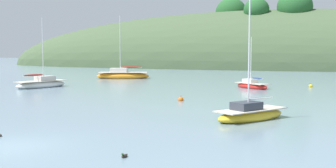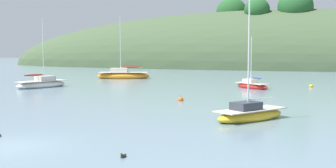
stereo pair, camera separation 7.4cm
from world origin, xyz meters
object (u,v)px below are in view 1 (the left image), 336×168
object	(u,v)px
sailboat_white_near	(252,85)
duck_trailing	(124,156)
mooring_buoy_channel	(311,86)
sailboat_cream_ketch	(123,75)
sailboat_blue_center	(251,114)
sailboat_black_sloop	(42,84)
mooring_buoy_outer	(34,82)
mooring_buoy_inner	(181,99)

from	to	relation	value
sailboat_white_near	duck_trailing	size ratio (longest dim) A/B	13.73
duck_trailing	mooring_buoy_channel	bearing A→B (deg)	79.74
sailboat_cream_ketch	sailboat_blue_center	bearing A→B (deg)	-52.69
sailboat_black_sloop	mooring_buoy_outer	bearing A→B (deg)	134.76
sailboat_white_near	sailboat_black_sloop	xyz separation A→B (m)	(-22.59, -7.15, 0.07)
duck_trailing	mooring_buoy_outer	bearing A→B (deg)	132.69
sailboat_blue_center	duck_trailing	size ratio (longest dim) A/B	17.45
mooring_buoy_channel	sailboat_blue_center	bearing A→B (deg)	-97.15
sailboat_white_near	mooring_buoy_outer	world-z (taller)	sailboat_white_near
sailboat_white_near	duck_trailing	bearing A→B (deg)	-90.42
mooring_buoy_outer	sailboat_cream_ketch	bearing A→B (deg)	62.42
sailboat_cream_ketch	mooring_buoy_channel	size ratio (longest dim) A/B	17.96
sailboat_cream_ketch	mooring_buoy_outer	world-z (taller)	sailboat_cream_ketch
sailboat_white_near	mooring_buoy_channel	xyz separation A→B (m)	(6.15, 3.54, -0.19)
duck_trailing	sailboat_cream_ketch	bearing A→B (deg)	116.27
sailboat_white_near	duck_trailing	xyz separation A→B (m)	(-0.23, -31.74, -0.26)
mooring_buoy_inner	sailboat_blue_center	bearing A→B (deg)	-47.56
sailboat_white_near	sailboat_cream_ketch	xyz separation A→B (m)	(-20.87, 10.06, 0.15)
sailboat_cream_ketch	mooring_buoy_outer	bearing A→B (deg)	-117.58
mooring_buoy_inner	sailboat_white_near	bearing A→B (deg)	74.76
mooring_buoy_outer	sailboat_blue_center	bearing A→B (deg)	-31.96
sailboat_cream_ketch	sailboat_black_sloop	xyz separation A→B (m)	(-1.72, -17.21, -0.08)
mooring_buoy_inner	sailboat_cream_ketch	bearing A→B (deg)	125.55
sailboat_black_sloop	mooring_buoy_inner	bearing A→B (deg)	-19.64
sailboat_cream_ketch	mooring_buoy_inner	world-z (taller)	sailboat_cream_ketch
duck_trailing	sailboat_blue_center	bearing A→B (deg)	72.61
sailboat_blue_center	mooring_buoy_channel	distance (m)	25.04
sailboat_cream_ketch	sailboat_white_near	bearing A→B (deg)	-25.73
sailboat_blue_center	mooring_buoy_inner	distance (m)	10.09
sailboat_blue_center	sailboat_cream_ketch	bearing A→B (deg)	127.31
sailboat_black_sloop	sailboat_blue_center	world-z (taller)	sailboat_black_sloop
sailboat_cream_ketch	mooring_buoy_channel	world-z (taller)	sailboat_cream_ketch
sailboat_white_near	mooring_buoy_channel	distance (m)	7.10
sailboat_black_sloop	mooring_buoy_outer	size ratio (longest dim) A/B	15.00
sailboat_blue_center	duck_trailing	xyz separation A→B (m)	(-3.27, -10.44, -0.28)
sailboat_blue_center	mooring_buoy_outer	bearing A→B (deg)	148.04
sailboat_black_sloop	mooring_buoy_inner	size ratio (longest dim) A/B	15.00
sailboat_blue_center	duck_trailing	distance (m)	10.94
mooring_buoy_outer	mooring_buoy_inner	bearing A→B (deg)	-26.03
sailboat_cream_ketch	sailboat_black_sloop	bearing A→B (deg)	-95.72
sailboat_white_near	mooring_buoy_outer	size ratio (longest dim) A/B	10.82
mooring_buoy_outer	duck_trailing	distance (m)	39.99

